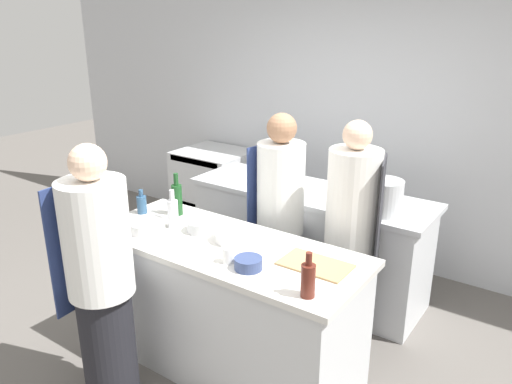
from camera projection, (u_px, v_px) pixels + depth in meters
name	position (u px, v px, depth m)	size (l,w,h in m)	color
ground_plane	(227.00, 363.00, 3.49)	(16.00, 16.00, 0.00)	#605B56
wall_back	(365.00, 117.00, 4.67)	(8.00, 0.06, 2.80)	silver
prep_counter	(226.00, 306.00, 3.34)	(1.85, 0.75, 0.92)	silver
pass_counter	(308.00, 240.00, 4.31)	(2.08, 0.66, 0.92)	silver
oven_range	(215.00, 192.00, 5.51)	(0.75, 0.67, 0.92)	silver
chef_at_prep_near	(101.00, 282.00, 2.91)	(0.41, 0.39, 1.66)	black
chef_at_stove	(351.00, 239.00, 3.46)	(0.41, 0.40, 1.67)	black
chef_at_pass_far	(280.00, 222.00, 3.74)	(0.38, 0.37, 1.66)	black
bottle_olive_oil	(142.00, 204.00, 3.66)	(0.07, 0.07, 0.18)	#2D5175
bottle_vinegar	(177.00, 198.00, 3.62)	(0.08, 0.08, 0.31)	#19471E
bottle_wine	(308.00, 279.00, 2.56)	(0.08, 0.08, 0.25)	#5B2319
bottle_cooking_oil	(173.00, 213.00, 3.40)	(0.07, 0.07, 0.27)	silver
bowl_mixing_large	(146.00, 226.00, 3.37)	(0.25, 0.25, 0.07)	white
bowl_prep_small	(201.00, 226.00, 3.36)	(0.19, 0.19, 0.08)	#B7BABC
bowl_ceramic_blue	(234.00, 234.00, 3.22)	(0.25, 0.25, 0.09)	white
bowl_wooden_salad	(248.00, 263.00, 2.86)	(0.16, 0.16, 0.07)	navy
cup	(228.00, 255.00, 2.93)	(0.07, 0.07, 0.09)	white
cutting_board	(315.00, 265.00, 2.90)	(0.41, 0.25, 0.01)	tan
stockpot	(384.00, 197.00, 3.64)	(0.28, 0.28, 0.25)	silver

